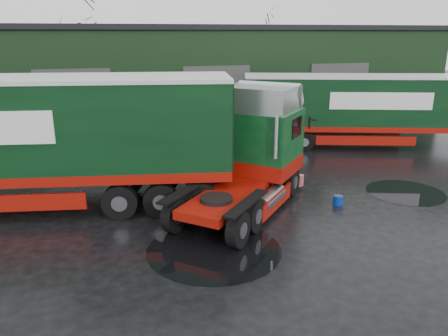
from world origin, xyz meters
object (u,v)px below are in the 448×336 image
at_px(warehouse, 196,72).
at_px(tree_back_a, 81,46).
at_px(tree_back_b, 255,55).
at_px(trailer_left, 13,145).
at_px(lorry_right, 351,111).
at_px(hero_tractor, 239,153).
at_px(wash_bucket, 338,200).

relative_size(warehouse, tree_back_a, 3.41).
bearing_deg(tree_back_b, trailer_left, -124.31).
relative_size(trailer_left, lorry_right, 1.01).
xyz_separation_m(warehouse, tree_back_b, (8.00, 10.00, 0.59)).
height_order(warehouse, lorry_right, warehouse).
distance_m(hero_tractor, lorry_right, 10.83).
height_order(hero_tractor, tree_back_b, tree_back_b).
distance_m(warehouse, wash_bucket, 18.56).
distance_m(lorry_right, tree_back_a, 25.40).
relative_size(tree_back_a, tree_back_b, 1.27).
bearing_deg(lorry_right, tree_back_b, -167.50).
xyz_separation_m(trailer_left, lorry_right, (15.50, 4.64, -0.37)).
relative_size(trailer_left, tree_back_a, 1.54).
xyz_separation_m(trailer_left, tree_back_a, (1.50, 25.64, 2.48)).
relative_size(lorry_right, wash_bucket, 42.02).
distance_m(lorry_right, tree_back_b, 21.18).
bearing_deg(tree_back_b, hero_tractor, -110.28).
distance_m(wash_bucket, tree_back_a, 30.11).
distance_m(trailer_left, tree_back_a, 25.80).
relative_size(lorry_right, tree_back_a, 1.52).
bearing_deg(trailer_left, lorry_right, -63.27).
xyz_separation_m(wash_bucket, tree_back_b, (6.73, 28.28, 3.59)).
bearing_deg(warehouse, hero_tractor, -97.36).
bearing_deg(tree_back_a, lorry_right, -56.31).
xyz_separation_m(warehouse, trailer_left, (-9.50, -15.64, -0.89)).
bearing_deg(wash_bucket, tree_back_a, 108.15).
height_order(wash_bucket, tree_back_a, tree_back_a).
distance_m(lorry_right, wash_bucket, 8.85).
bearing_deg(hero_tractor, trailer_left, -155.15).
xyz_separation_m(lorry_right, tree_back_a, (-14.00, 21.00, 2.85)).
bearing_deg(tree_back_a, hero_tractor, -78.50).
height_order(hero_tractor, lorry_right, hero_tractor).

